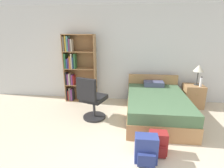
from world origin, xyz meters
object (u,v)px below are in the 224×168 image
bookshelf (76,68)px  backpack_blue (146,150)px  bed (156,105)px  nightstand (193,96)px  water_bottle (201,82)px  office_chair (92,100)px  table_lamp (199,69)px  backpack_red (158,143)px

bookshelf → backpack_blue: 3.02m
bookshelf → bed: bearing=-20.8°
bookshelf → nightstand: (3.15, -0.11, -0.64)m
bed → nightstand: bearing=33.9°
bookshelf → water_bottle: size_ratio=7.24×
bookshelf → office_chair: (0.68, -1.10, -0.46)m
table_lamp → backpack_blue: table_lamp is taller
water_bottle → nightstand: bearing=133.6°
nightstand → water_bottle: water_bottle is taller
table_lamp → water_bottle: size_ratio=2.06×
bookshelf → backpack_red: (1.98, -2.12, -0.76)m
bed → backpack_blue: bearing=-102.7°
bookshelf → office_chair: 1.37m
bed → backpack_red: bed is taller
nightstand → table_lamp: 0.72m
bed → nightstand: bed is taller
backpack_red → bookshelf: bearing=133.0°
bed → bookshelf: bearing=159.2°
office_chair → backpack_blue: bearing=-48.3°
nightstand → water_bottle: 0.44m
backpack_red → backpack_blue: (-0.21, -0.21, 0.03)m
table_lamp → backpack_blue: 2.79m
office_chair → nightstand: size_ratio=1.70×
water_bottle → backpack_blue: (-1.48, -2.11, -0.50)m
office_chair → nightstand: office_chair is taller
office_chair → nightstand: bearing=21.9°
nightstand → backpack_blue: nightstand is taller
office_chair → table_lamp: size_ratio=1.90×
nightstand → water_bottle: bearing=-46.4°
nightstand → backpack_red: (-1.17, -2.01, -0.12)m
nightstand → backpack_red: bearing=-120.2°
bed → backpack_red: 1.33m
bookshelf → bed: size_ratio=0.94×
bookshelf → backpack_red: size_ratio=4.96×
bed → nightstand: 1.25m
table_lamp → backpack_red: bearing=-121.0°
table_lamp → backpack_red: size_ratio=1.41×
bookshelf → bed: 2.35m
bookshelf → water_bottle: 3.27m
office_chair → table_lamp: (2.53, 1.02, 0.54)m
backpack_red → backpack_blue: bearing=-134.2°
office_chair → backpack_red: (1.30, -1.01, -0.29)m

